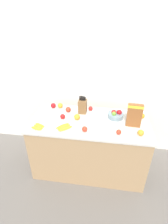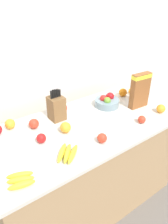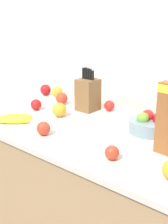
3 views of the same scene
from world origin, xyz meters
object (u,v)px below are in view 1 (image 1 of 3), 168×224
object	(u,v)px
orange_front_right	(60,105)
orange_mid_left	(141,133)
apple_by_knife_block	(68,109)
fruit_bowl	(116,115)
apple_near_bananas	(91,108)
orange_front_center	(142,116)
apple_leftmost	(63,117)
cereal_box	(134,115)
orange_near_bowl	(77,117)
apple_middle	(85,129)
banana_bunch_left	(64,127)
apple_front	(119,132)
knife_block	(83,106)
orange_front_left	(135,114)
apple_rear	(53,106)
banana_bunch_right	(38,127)

from	to	relation	value
orange_front_right	orange_mid_left	distance (m)	1.31
apple_by_knife_block	orange_front_right	xyz separation A→B (m)	(-0.16, 0.11, -0.00)
fruit_bowl	apple_by_knife_block	distance (m)	0.73
apple_near_bananas	orange_front_center	bearing A→B (deg)	-8.58
apple_leftmost	cereal_box	bearing A→B (deg)	-2.06
apple_by_knife_block	orange_near_bowl	world-z (taller)	orange_near_bowl
fruit_bowl	apple_middle	size ratio (longest dim) A/B	3.14
apple_near_bananas	orange_mid_left	world-z (taller)	orange_mid_left
banana_bunch_left	apple_front	xyz separation A→B (m)	(0.72, -0.02, 0.01)
orange_front_center	orange_front_right	bearing A→B (deg)	174.19
orange_front_right	orange_mid_left	world-z (taller)	orange_front_right
orange_front_center	orange_front_right	size ratio (longest dim) A/B	0.91
fruit_bowl	apple_leftmost	distance (m)	0.78
knife_block	apple_leftmost	bearing A→B (deg)	-139.10
knife_block	orange_front_left	distance (m)	0.78
banana_bunch_left	apple_by_knife_block	size ratio (longest dim) A/B	2.72
apple_front	orange_near_bowl	size ratio (longest dim) A/B	0.75
apple_near_bananas	fruit_bowl	bearing A→B (deg)	-21.69
apple_front	apple_rear	bearing A→B (deg)	151.92
apple_by_knife_block	apple_front	bearing A→B (deg)	-31.00
apple_front	orange_front_right	size ratio (longest dim) A/B	0.80
cereal_box	orange_front_center	size ratio (longest dim) A/B	4.41
banana_bunch_right	apple_middle	distance (m)	0.63
apple_middle	apple_leftmost	bearing A→B (deg)	144.67
banana_bunch_left	orange_near_bowl	size ratio (longest dim) A/B	2.57
cereal_box	apple_middle	bearing A→B (deg)	-156.58
banana_bunch_left	apple_leftmost	bearing A→B (deg)	108.72
knife_block	banana_bunch_left	distance (m)	0.50
apple_front	orange_front_center	world-z (taller)	orange_front_center
banana_bunch_left	apple_middle	world-z (taller)	apple_middle
apple_rear	orange_front_left	distance (m)	1.27
banana_bunch_right	banana_bunch_left	bearing A→B (deg)	6.58
fruit_bowl	apple_front	world-z (taller)	fruit_bowl
orange_front_left	banana_bunch_right	bearing A→B (deg)	-159.74
banana_bunch_right	apple_leftmost	xyz separation A→B (m)	(0.27, 0.27, 0.02)
apple_leftmost	orange_mid_left	distance (m)	1.10
orange_mid_left	orange_front_center	bearing A→B (deg)	80.10
apple_front	apple_near_bananas	distance (m)	0.70
orange_front_left	orange_mid_left	distance (m)	0.45
apple_middle	apple_by_knife_block	size ratio (longest dim) A/B	0.89
orange_front_right	knife_block	bearing A→B (deg)	-13.68
orange_front_left	apple_middle	bearing A→B (deg)	-145.29
cereal_box	banana_bunch_right	size ratio (longest dim) A/B	1.81
orange_front_right	cereal_box	bearing A→B (deg)	-17.55
apple_near_bananas	orange_front_right	xyz separation A→B (m)	(-0.49, 0.01, 0.01)
apple_middle	orange_mid_left	size ratio (longest dim) A/B	0.93
apple_middle	fruit_bowl	bearing A→B (deg)	45.24
banana_bunch_left	apple_leftmost	world-z (taller)	apple_leftmost
banana_bunch_left	orange_front_left	distance (m)	1.06
apple_front	apple_by_knife_block	bearing A→B (deg)	149.00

